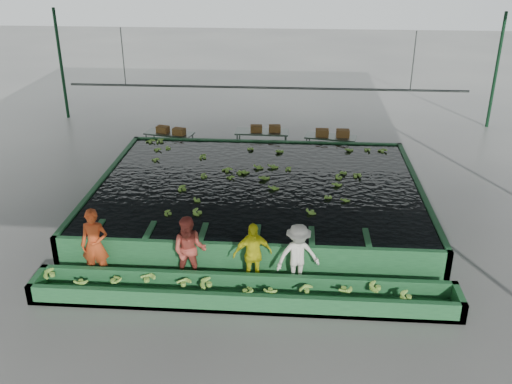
# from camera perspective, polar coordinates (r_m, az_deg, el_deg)

# --- Properties ---
(ground) EXTENTS (80.00, 80.00, 0.00)m
(ground) POSITION_cam_1_polar(r_m,az_deg,el_deg) (16.70, -0.13, -3.83)
(ground) COLOR slate
(ground) RESTS_ON ground
(shed_roof) EXTENTS (20.00, 22.00, 0.04)m
(shed_roof) POSITION_cam_1_polar(r_m,az_deg,el_deg) (15.02, -0.15, 13.26)
(shed_roof) COLOR gray
(shed_roof) RESTS_ON shed_posts
(shed_posts) EXTENTS (20.00, 22.00, 5.00)m
(shed_posts) POSITION_cam_1_polar(r_m,az_deg,el_deg) (15.68, -0.14, 4.26)
(shed_posts) COLOR black
(shed_posts) RESTS_ON ground
(flotation_tank) EXTENTS (10.00, 8.00, 0.90)m
(flotation_tank) POSITION_cam_1_polar(r_m,az_deg,el_deg) (17.85, 0.24, -0.30)
(flotation_tank) COLOR #215D2F
(flotation_tank) RESTS_ON ground
(tank_water) EXTENTS (9.70, 7.70, 0.00)m
(tank_water) POSITION_cam_1_polar(r_m,az_deg,el_deg) (17.68, 0.24, 0.88)
(tank_water) COLOR black
(tank_water) RESTS_ON flotation_tank
(sorting_trough) EXTENTS (10.00, 1.00, 0.50)m
(sorting_trough) POSITION_cam_1_polar(r_m,az_deg,el_deg) (13.50, -1.31, -10.07)
(sorting_trough) COLOR #215D2F
(sorting_trough) RESTS_ON ground
(cableway_rail) EXTENTS (0.08, 0.08, 14.00)m
(cableway_rail) POSITION_cam_1_polar(r_m,az_deg,el_deg) (20.32, 0.96, 10.39)
(cableway_rail) COLOR #59605B
(cableway_rail) RESTS_ON shed_roof
(rail_hanger_left) EXTENTS (0.04, 0.04, 2.00)m
(rail_hanger_left) POSITION_cam_1_polar(r_m,az_deg,el_deg) (20.99, -13.15, 13.02)
(rail_hanger_left) COLOR #59605B
(rail_hanger_left) RESTS_ON shed_roof
(rail_hanger_right) EXTENTS (0.04, 0.04, 2.00)m
(rail_hanger_right) POSITION_cam_1_polar(r_m,az_deg,el_deg) (20.44, 15.46, 12.50)
(rail_hanger_right) COLOR #59605B
(rail_hanger_right) RESTS_ON shed_roof
(worker_a) EXTENTS (0.70, 0.47, 1.87)m
(worker_a) POSITION_cam_1_polar(r_m,az_deg,el_deg) (14.60, -15.82, -5.09)
(worker_a) COLOR #CC471C
(worker_a) RESTS_ON ground
(worker_b) EXTENTS (0.86, 0.68, 1.75)m
(worker_b) POSITION_cam_1_polar(r_m,az_deg,el_deg) (14.02, -6.66, -5.81)
(worker_b) COLOR #B34537
(worker_b) RESTS_ON ground
(worker_c) EXTENTS (1.05, 0.70, 1.66)m
(worker_c) POSITION_cam_1_polar(r_m,az_deg,el_deg) (13.85, -0.36, -6.25)
(worker_c) COLOR yellow
(worker_c) RESTS_ON ground
(worker_d) EXTENTS (1.22, 0.94, 1.66)m
(worker_d) POSITION_cam_1_polar(r_m,az_deg,el_deg) (13.82, 4.22, -6.40)
(worker_d) COLOR silver
(worker_d) RESTS_ON ground
(packing_table_left) EXTENTS (1.99, 1.14, 0.85)m
(packing_table_left) POSITION_cam_1_polar(r_m,az_deg,el_deg) (22.75, -8.61, 4.87)
(packing_table_left) COLOR #59605B
(packing_table_left) RESTS_ON ground
(packing_table_mid) EXTENTS (2.08, 0.88, 0.94)m
(packing_table_mid) POSITION_cam_1_polar(r_m,az_deg,el_deg) (22.41, 0.60, 4.97)
(packing_table_mid) COLOR #59605B
(packing_table_mid) RESTS_ON ground
(packing_table_right) EXTENTS (2.03, 1.09, 0.88)m
(packing_table_right) POSITION_cam_1_polar(r_m,az_deg,el_deg) (22.21, 7.42, 4.50)
(packing_table_right) COLOR #59605B
(packing_table_right) RESTS_ON ground
(box_stack_left) EXTENTS (1.22, 0.68, 0.25)m
(box_stack_left) POSITION_cam_1_polar(r_m,az_deg,el_deg) (22.50, -8.49, 5.81)
(box_stack_left) COLOR brown
(box_stack_left) RESTS_ON packing_table_left
(box_stack_mid) EXTENTS (1.19, 0.42, 0.25)m
(box_stack_mid) POSITION_cam_1_polar(r_m,az_deg,el_deg) (22.21, 0.96, 6.06)
(box_stack_mid) COLOR brown
(box_stack_mid) RESTS_ON packing_table_mid
(box_stack_right) EXTENTS (1.28, 0.36, 0.27)m
(box_stack_right) POSITION_cam_1_polar(r_m,az_deg,el_deg) (22.03, 7.64, 5.53)
(box_stack_right) COLOR brown
(box_stack_right) RESTS_ON packing_table_right
(floating_bananas) EXTENTS (9.48, 6.46, 0.13)m
(floating_bananas) POSITION_cam_1_polar(r_m,az_deg,el_deg) (18.42, 0.42, 1.86)
(floating_bananas) COLOR #88C542
(floating_bananas) RESTS_ON tank_water
(trough_bananas) EXTENTS (8.94, 0.60, 0.12)m
(trough_bananas) POSITION_cam_1_polar(r_m,az_deg,el_deg) (13.42, -1.32, -9.54)
(trough_bananas) COLOR #88C542
(trough_bananas) RESTS_ON sorting_trough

